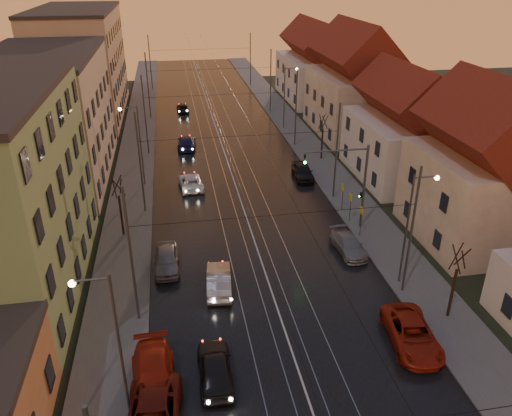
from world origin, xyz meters
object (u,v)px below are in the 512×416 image
driving_car_0 (215,368)px  parked_right_0 (412,334)px  driving_car_1 (219,280)px  parked_left_3 (167,259)px  traffic_light_mast (353,177)px  driving_car_4 (183,108)px  parked_right_1 (348,245)px  street_lamp_1 (412,219)px  driving_car_2 (191,182)px  driving_car_3 (187,142)px  parked_left_2 (154,378)px  street_lamp_3 (287,92)px  street_lamp_0 (111,333)px  parked_right_2 (303,171)px  street_lamp_2 (137,138)px

driving_car_0 → parked_right_0: size_ratio=0.84×
driving_car_1 → parked_left_3: bearing=-38.3°
traffic_light_mast → driving_car_4: bearing=107.3°
parked_right_1 → driving_car_0: bearing=-138.8°
street_lamp_1 → driving_car_2: 23.32m
driving_car_1 → driving_car_3: (-0.78, 29.03, -0.02)m
driving_car_3 → parked_left_2: 37.38m
driving_car_0 → driving_car_1: bearing=-96.6°
street_lamp_3 → parked_right_0: 42.12m
street_lamp_0 → street_lamp_1: (18.21, 8.00, 0.00)m
street_lamp_0 → driving_car_3: size_ratio=1.61×
driving_car_3 → parked_right_2: 15.90m
driving_car_4 → parked_left_2: 53.36m
parked_right_0 → parked_right_1: bearing=97.4°
driving_car_4 → parked_right_0: (10.88, -52.26, 0.06)m
driving_car_1 → driving_car_0: bearing=87.5°
driving_car_0 → driving_car_4: driving_car_0 is taller
parked_left_2 → parked_right_1: (14.33, 11.33, -0.15)m
parked_right_0 → driving_car_3: bearing=113.6°
driving_car_4 → parked_right_2: bearing=108.7°
driving_car_3 → parked_left_2: parked_left_2 is taller
street_lamp_3 → parked_left_2: (-16.70, -42.83, -4.10)m
traffic_light_mast → parked_right_1: bearing=-109.9°
parked_left_2 → driving_car_1: bearing=60.3°
street_lamp_0 → street_lamp_2: 28.00m
driving_car_1 → driving_car_4: driving_car_1 is taller
driving_car_4 → parked_right_1: (10.73, -41.91, -0.04)m
street_lamp_3 → parked_left_2: bearing=-111.3°
parked_right_0 → parked_right_2: size_ratio=1.19×
driving_car_3 → parked_right_1: driving_car_3 is taller
driving_car_0 → parked_left_2: 3.17m
street_lamp_2 → parked_right_0: (15.99, -25.85, -4.15)m
street_lamp_3 → parked_right_1: bearing=-94.3°
driving_car_2 → parked_right_0: bearing=109.5°
street_lamp_2 → traffic_light_mast: size_ratio=1.11×
traffic_light_mast → parked_left_2: traffic_light_mast is taller
street_lamp_3 → driving_car_3: 15.02m
traffic_light_mast → parked_right_1: size_ratio=1.65×
parked_right_0 → parked_right_1: 10.36m
street_lamp_1 → parked_left_3: bearing=164.0°
driving_car_3 → parked_left_2: size_ratio=0.92×
street_lamp_3 → parked_left_3: size_ratio=1.85×
street_lamp_0 → parked_left_3: street_lamp_0 is taller
traffic_light_mast → parked_left_2: bearing=-136.4°
street_lamp_0 → parked_left_2: 4.52m
parked_right_1 → parked_right_2: bearing=85.4°
parked_right_1 → parked_right_2: parked_right_2 is taller
street_lamp_2 → driving_car_2: (4.75, -1.44, -4.26)m
parked_right_2 → driving_car_1: bearing=-117.9°
street_lamp_1 → driving_car_3: (-13.29, 30.40, -4.17)m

